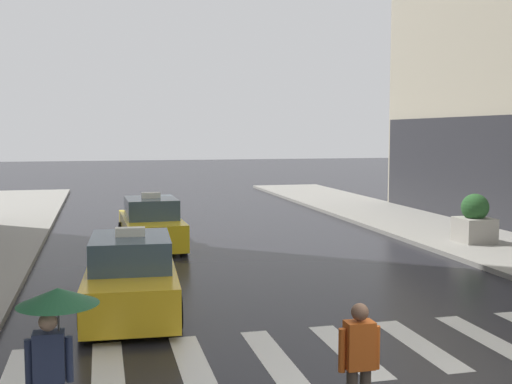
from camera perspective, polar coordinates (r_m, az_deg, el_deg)
name	(u,v)px	position (r m, az deg, el deg)	size (l,w,h in m)	color
crosswalk_markings	(348,350)	(11.45, 8.23, -13.83)	(11.30, 2.80, 0.01)	silver
taxi_lead	(131,278)	(13.69, -11.11, -7.55)	(2.11, 4.62, 1.80)	gold
taxi_second	(151,225)	(21.25, -9.37, -2.92)	(2.03, 4.59, 1.80)	yellow
pedestrian_with_umbrella	(55,323)	(8.02, -17.56, -11.15)	(0.96, 0.96, 1.94)	black
pedestrian_plain_coat	(359,359)	(8.31, 9.21, -14.54)	(0.55, 0.24, 1.65)	#473D33
planter_mid_block	(475,220)	(22.22, 18.97, -2.40)	(1.10, 1.10, 1.60)	#A8A399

